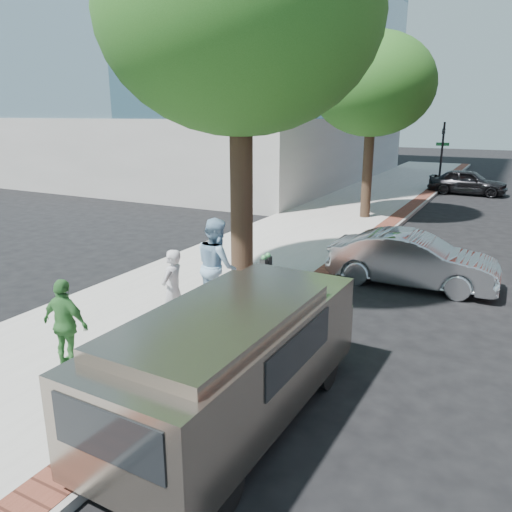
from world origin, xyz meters
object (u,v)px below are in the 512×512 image
Objects in this scene: sedan_silver at (412,260)px; van at (239,355)px; person_officer at (217,265)px; person_green at (66,324)px; parking_meter at (266,274)px; bg_car at (468,182)px; person_gray at (173,289)px.

sedan_silver is 0.85× the size of van.
person_green is (-0.87, -3.26, -0.25)m from person_officer.
parking_meter is at bearing -146.44° from person_officer.
van is (0.99, -2.81, -0.23)m from parking_meter.
person_green is (-2.11, -3.10, -0.29)m from parking_meter.
parking_meter is 0.30× the size of van.
van reaches higher than bg_car.
person_green is 3.12m from van.
person_officer is 3.72m from van.
person_green is at bearing 149.66° from sedan_silver.
person_gray is at bearing 144.88° from sedan_silver.
person_green reaches higher than parking_meter.
parking_meter is 0.96× the size of person_green.
person_green is 8.42m from sedan_silver.
person_gray is 0.39× the size of sedan_silver.
person_green reaches higher than bg_car.
van reaches higher than person_green.
parking_meter reaches higher than bg_car.
person_gray is 1.21m from person_officer.
person_officer reaches higher than person_green.
person_gray reaches higher than parking_meter.
bg_car is at bearing 167.29° from person_gray.
sedan_silver reaches higher than bg_car.
person_green is 0.37× the size of sedan_silver.
person_gray is at bearing -109.30° from person_green.
person_gray is at bearing 145.52° from van.
bg_car is (1.66, 20.93, -0.53)m from parking_meter.
parking_meter is 0.37× the size of bg_car.
sedan_silver is at bearing -176.27° from bg_car.
van is (-0.67, -23.74, 0.29)m from bg_car.
bg_car is (-0.36, 16.70, -0.00)m from sedan_silver.
person_officer is at bearing 161.59° from person_gray.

